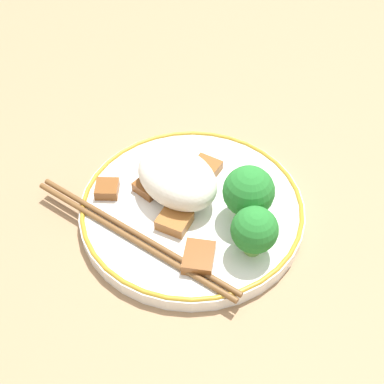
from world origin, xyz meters
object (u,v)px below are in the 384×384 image
object	(u,v)px
broccoli_back_center	(249,192)
broccoli_back_left	(256,229)
plate	(192,209)
chopsticks	(133,235)

from	to	relation	value
broccoli_back_center	broccoli_back_left	bearing A→B (deg)	140.12
broccoli_back_left	broccoli_back_center	size ratio (longest dim) A/B	0.88
plate	broccoli_back_center	world-z (taller)	broccoli_back_center
broccoli_back_left	chopsticks	bearing A→B (deg)	38.05
chopsticks	plate	bearing A→B (deg)	-98.79
broccoli_back_left	chopsticks	size ratio (longest dim) A/B	0.22
plate	broccoli_back_left	bearing A→B (deg)	-178.83
broccoli_back_left	chopsticks	xyz separation A→B (m)	(0.09, 0.07, -0.03)
broccoli_back_center	chopsticks	size ratio (longest dim) A/B	0.25
plate	broccoli_back_left	xyz separation A→B (m)	(-0.08, -0.00, 0.04)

